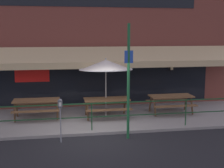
% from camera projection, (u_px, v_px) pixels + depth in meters
% --- Properties ---
extents(ground_plane, '(120.00, 120.00, 0.00)m').
position_uv_depth(ground_plane, '(93.00, 136.00, 10.60)').
color(ground_plane, black).
extents(patio_deck, '(15.00, 4.00, 0.10)m').
position_uv_depth(patio_deck, '(87.00, 119.00, 12.53)').
color(patio_deck, gray).
rests_on(patio_deck, ground).
extents(restaurant_building, '(15.00, 1.60, 7.56)m').
position_uv_depth(restaurant_building, '(82.00, 26.00, 14.10)').
color(restaurant_building, brown).
rests_on(restaurant_building, ground).
extents(patio_railing, '(13.84, 0.04, 0.97)m').
position_uv_depth(patio_railing, '(92.00, 111.00, 10.76)').
color(patio_railing, '#194723').
rests_on(patio_railing, patio_deck).
extents(picnic_table_left, '(1.80, 1.42, 0.76)m').
position_uv_depth(picnic_table_left, '(37.00, 104.00, 12.26)').
color(picnic_table_left, brown).
rests_on(picnic_table_left, patio_deck).
extents(picnic_table_centre, '(1.80, 1.42, 0.76)m').
position_uv_depth(picnic_table_centre, '(107.00, 102.00, 12.47)').
color(picnic_table_centre, brown).
rests_on(picnic_table_centre, patio_deck).
extents(picnic_table_right, '(1.80, 1.42, 0.76)m').
position_uv_depth(picnic_table_right, '(171.00, 99.00, 13.10)').
color(picnic_table_right, brown).
rests_on(picnic_table_right, patio_deck).
extents(patio_umbrella_centre, '(2.14, 2.14, 2.38)m').
position_uv_depth(patio_umbrella_centre, '(106.00, 65.00, 12.46)').
color(patio_umbrella_centre, '#B7B2A8').
rests_on(patio_umbrella_centre, patio_deck).
extents(parking_meter_far, '(0.15, 0.16, 1.42)m').
position_uv_depth(parking_meter_far, '(60.00, 107.00, 9.76)').
color(parking_meter_far, gray).
rests_on(parking_meter_far, ground).
extents(street_sign_pole, '(0.28, 0.09, 3.75)m').
position_uv_depth(street_sign_pole, '(128.00, 81.00, 10.04)').
color(street_sign_pole, '#1E6033').
rests_on(street_sign_pole, ground).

